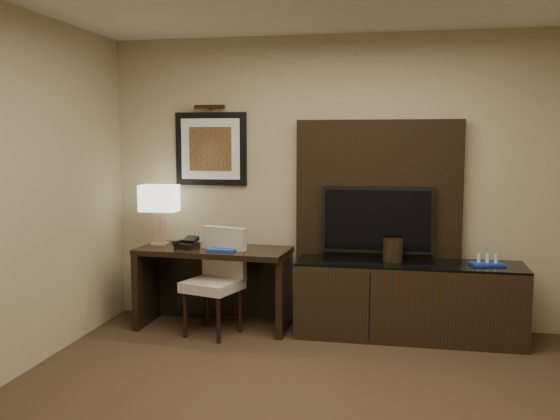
% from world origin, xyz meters
% --- Properties ---
extents(wall_back, '(4.50, 0.01, 2.70)m').
position_xyz_m(wall_back, '(0.00, 2.50, 1.35)').
color(wall_back, tan).
rests_on(wall_back, floor).
extents(wall_front, '(4.50, 0.01, 2.70)m').
position_xyz_m(wall_front, '(0.00, -2.50, 1.35)').
color(wall_front, tan).
rests_on(wall_front, floor).
extents(desk, '(1.43, 0.69, 0.74)m').
position_xyz_m(desk, '(-1.18, 2.13, 0.37)').
color(desk, black).
rests_on(desk, floor).
extents(credenza, '(1.97, 0.57, 0.67)m').
position_xyz_m(credenza, '(0.59, 2.15, 0.34)').
color(credenza, black).
rests_on(credenza, floor).
extents(tv_wall_panel, '(1.50, 0.12, 1.30)m').
position_xyz_m(tv_wall_panel, '(0.30, 2.44, 1.27)').
color(tv_wall_panel, black).
rests_on(tv_wall_panel, wall_back).
extents(tv, '(1.00, 0.08, 0.60)m').
position_xyz_m(tv, '(0.30, 2.34, 1.02)').
color(tv, black).
rests_on(tv, tv_wall_panel).
extents(artwork, '(0.70, 0.04, 0.70)m').
position_xyz_m(artwork, '(-1.30, 2.48, 1.65)').
color(artwork, black).
rests_on(artwork, wall_back).
extents(picture_light, '(0.04, 0.04, 0.30)m').
position_xyz_m(picture_light, '(-1.30, 2.44, 2.05)').
color(picture_light, '#3B1F12').
rests_on(picture_light, wall_back).
extents(desk_chair, '(0.57, 0.62, 0.92)m').
position_xyz_m(desk_chair, '(-1.13, 1.90, 0.46)').
color(desk_chair, beige).
rests_on(desk_chair, floor).
extents(table_lamp, '(0.40, 0.28, 0.59)m').
position_xyz_m(table_lamp, '(-1.74, 2.23, 1.04)').
color(table_lamp, tan).
rests_on(table_lamp, desk).
extents(desk_phone, '(0.22, 0.20, 0.09)m').
position_xyz_m(desk_phone, '(-1.42, 2.08, 0.79)').
color(desk_phone, black).
rests_on(desk_phone, desk).
extents(blue_folder, '(0.27, 0.35, 0.02)m').
position_xyz_m(blue_folder, '(-1.05, 2.11, 0.75)').
color(blue_folder, '#173C9B').
rests_on(blue_folder, desk).
extents(book, '(0.15, 0.10, 0.21)m').
position_xyz_m(book, '(-1.09, 2.12, 0.85)').
color(book, tan).
rests_on(book, desk).
extents(ice_bucket, '(0.22, 0.22, 0.20)m').
position_xyz_m(ice_bucket, '(0.45, 2.17, 0.77)').
color(ice_bucket, black).
rests_on(ice_bucket, credenza).
extents(minibar_tray, '(0.30, 0.22, 0.10)m').
position_xyz_m(minibar_tray, '(1.24, 2.15, 0.72)').
color(minibar_tray, '#1936A4').
rests_on(minibar_tray, credenza).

